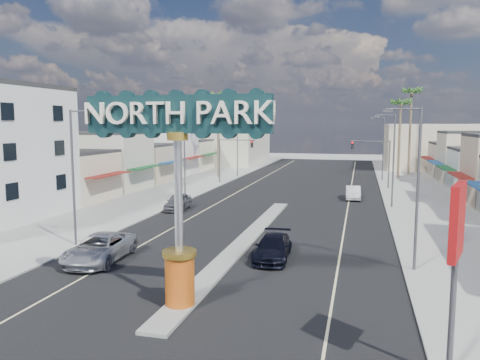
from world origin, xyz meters
The scene contains 25 objects.
ground centered at (0.00, 30.00, 0.00)m, with size 160.00×160.00×0.00m, color gray.
road centered at (0.00, 30.00, 0.01)m, with size 20.00×120.00×0.01m, color black.
median_island centered at (0.00, 14.00, 0.08)m, with size 1.30×30.00×0.16m, color gray.
sidewalk_left centered at (-14.00, 30.00, 0.06)m, with size 8.00×120.00×0.12m, color gray.
sidewalk_right centered at (14.00, 30.00, 0.06)m, with size 8.00×120.00×0.12m, color gray.
storefront_row_left centered at (-24.00, 43.00, 3.00)m, with size 12.00×42.00×6.00m, color beige.
backdrop_far_left centered at (-22.00, 75.00, 4.00)m, with size 20.00×20.00×8.00m, color #B7B29E.
backdrop_far_right centered at (22.00, 75.00, 4.00)m, with size 20.00×20.00×8.00m, color beige.
gateway_sign centered at (0.00, 1.98, 5.93)m, with size 8.20×1.50×9.15m.
traffic_signal_left centered at (-9.18, 43.99, 4.27)m, with size 5.09×0.45×6.00m.
traffic_signal_right centered at (9.18, 43.99, 4.27)m, with size 5.09×0.45×6.00m.
streetlight_l_near centered at (-10.43, 10.00, 5.07)m, with size 2.03×0.22×9.00m.
streetlight_l_mid centered at (-10.43, 30.00, 5.07)m, with size 2.03×0.22×9.00m.
streetlight_l_far centered at (-10.43, 52.00, 5.07)m, with size 2.03×0.22×9.00m.
streetlight_r_near centered at (10.43, 10.00, 5.07)m, with size 2.03×0.22×9.00m.
streetlight_r_mid centered at (10.43, 30.00, 5.07)m, with size 2.03×0.22×9.00m.
streetlight_r_far centered at (10.43, 52.00, 5.07)m, with size 2.03×0.22×9.00m.
palm_left_far centered at (-13.00, 50.00, 11.50)m, with size 2.60×2.60×13.10m.
palm_right_mid centered at (13.00, 56.00, 10.60)m, with size 2.60×2.60×12.10m.
palm_right_far centered at (15.00, 62.00, 12.39)m, with size 2.60×2.60×14.10m.
suv_left centered at (-7.20, 7.35, 0.80)m, with size 2.66×5.77×1.60m, color silver.
suv_right centered at (2.61, 10.39, 0.71)m, with size 1.99×4.89×1.42m, color black.
car_parked_left centered at (-9.00, 24.03, 0.77)m, with size 1.82×4.52×1.54m, color slate.
car_parked_right centered at (6.89, 34.57, 0.71)m, with size 1.51×4.33×1.43m, color silver.
bank_pylon_sign centered at (10.49, -1.27, 4.80)m, with size 0.79×1.92×6.18m.
Camera 1 is at (7.56, -16.60, 8.13)m, focal length 35.00 mm.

